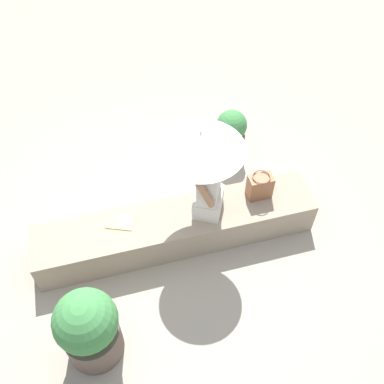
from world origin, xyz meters
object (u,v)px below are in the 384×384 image
Objects in this scene: planter_near at (89,328)px; planter_far at (231,134)px; parasol at (200,141)px; handbag_black at (260,186)px; person_seated at (209,186)px; magazine at (120,221)px.

planter_far is at bearing 46.60° from planter_near.
parasol is 1.65× the size of planter_far.
planter_near is at bearing -151.69° from handbag_black.
planter_far is at bearing 87.98° from handbag_black.
parasol is 3.78× the size of handbag_black.
person_seated is at bearing -119.62° from planter_far.
parasol is 4.11× the size of magazine.
magazine is at bearing -146.57° from planter_far.
planter_near is (-1.27, -1.01, -0.98)m from parasol.
person_seated reaches higher than planter_far.
magazine is (-0.83, 0.08, -1.02)m from parasol.
parasol is 1.29× the size of planter_near.
magazine is at bearing 174.29° from parasol.
planter_far reaches higher than magazine.
person_seated reaches higher than planter_near.
person_seated is 2.96× the size of handbag_black.
planter_far is (2.00, 2.12, -0.10)m from planter_near.
magazine is at bearing 67.76° from planter_near.
planter_near is 2.91m from planter_far.
person_seated reaches higher than magazine.
planter_near is at bearing -133.40° from planter_far.
parasol reaches higher than planter_far.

